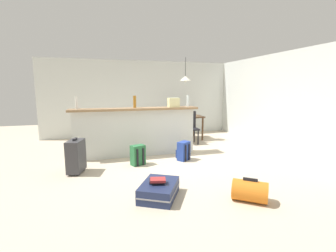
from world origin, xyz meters
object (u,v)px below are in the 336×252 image
bottle_white (77,103)px  backpack_green (138,155)px  grocery_bag (174,103)px  dining_chair_near_partition (190,126)px  book_stack (157,181)px  duffel_bag_orange (250,191)px  suitcase_flat_navy (159,190)px  bottle_clear (188,101)px  dining_chair_far_side (180,121)px  backpack_blue (183,151)px  pendant_lamp (185,78)px  dining_table (184,119)px  suitcase_upright_charcoal (76,156)px  bottle_amber (135,102)px

bottle_white → backpack_green: 1.75m
bottle_white → grocery_bag: bearing=-1.8°
dining_chair_near_partition → book_stack: (-1.77, -3.14, -0.26)m
duffel_bag_orange → backpack_green: size_ratio=1.34×
duffel_bag_orange → book_stack: size_ratio=2.19×
bottle_white → suitcase_flat_navy: size_ratio=0.32×
bottle_clear → dining_chair_far_side: bearing=75.8°
bottle_clear → backpack_blue: (-0.35, -0.67, -1.08)m
bottle_white → backpack_green: bearing=-30.4°
bottle_white → dining_chair_far_side: 3.71m
pendant_lamp → bottle_white: bearing=-155.8°
bottle_white → book_stack: bottle_white is taller
dining_table → backpack_green: size_ratio=2.62×
backpack_green → dining_table: bearing=49.7°
bottle_clear → suitcase_upright_charcoal: size_ratio=0.42×
bottle_clear → dining_table: (0.44, 1.44, -0.64)m
backpack_blue → suitcase_upright_charcoal: bearing=-175.2°
suitcase_flat_navy → grocery_bag: bearing=67.1°
bottle_amber → dining_chair_far_side: 2.72m
bottle_amber → suitcase_flat_navy: size_ratio=0.32×
duffel_bag_orange → book_stack: duffel_bag_orange is taller
bottle_white → suitcase_upright_charcoal: 1.27m
bottle_clear → book_stack: (-1.36, -2.30, -1.02)m
grocery_bag → dining_chair_near_partition: bearing=48.8°
backpack_blue → duffel_bag_orange: 2.13m
backpack_green → book_stack: size_ratio=1.64×
bottle_clear → suitcase_flat_navy: size_ratio=0.32×
bottle_amber → pendant_lamp: (1.75, 1.30, 0.60)m
bottle_amber → backpack_blue: bearing=-36.6°
dining_table → suitcase_flat_navy: 4.17m
pendant_lamp → suitcase_flat_navy: 4.42m
bottle_amber → backpack_blue: 1.61m
bottle_amber → backpack_blue: (0.96, -0.71, -1.08)m
dining_chair_far_side → suitcase_upright_charcoal: (-3.07, -2.79, -0.19)m
bottle_amber → suitcase_flat_navy: bearing=-90.6°
grocery_bag → book_stack: bearing=-113.5°
grocery_bag → backpack_green: bearing=-147.6°
bottle_white → pendant_lamp: 3.36m
suitcase_upright_charcoal → backpack_green: size_ratio=1.60×
pendant_lamp → book_stack: pendant_lamp is taller
bottle_clear → dining_chair_far_side: bottle_clear is taller
backpack_green → grocery_bag: bearing=32.4°
bottle_white → dining_chair_near_partition: bottle_white is taller
bottle_white → backpack_green: bottle_white is taller
grocery_bag → pendant_lamp: pendant_lamp is taller
backpack_blue → suitcase_flat_navy: bearing=-121.0°
backpack_blue → backpack_green: (-1.03, -0.04, 0.00)m
dining_chair_near_partition → backpack_blue: size_ratio=2.21×
book_stack → backpack_green: bearing=90.9°
grocery_bag → suitcase_upright_charcoal: size_ratio=0.39×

